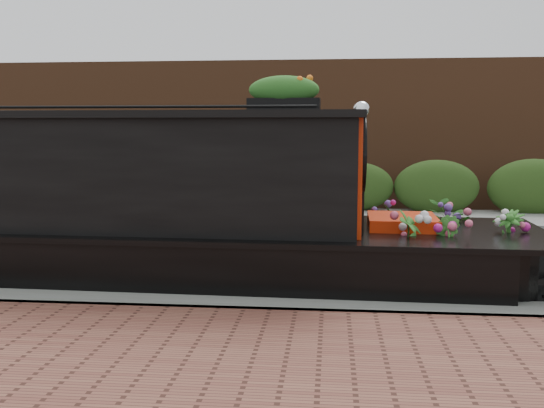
{
  "coord_description": "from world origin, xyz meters",
  "views": [
    {
      "loc": [
        1.75,
        -9.83,
        2.17
      ],
      "look_at": [
        0.84,
        -0.6,
        1.01
      ],
      "focal_mm": 40.0,
      "sensor_mm": 36.0,
      "label": 1
    }
  ],
  "objects": [
    {
      "name": "ground",
      "position": [
        0.0,
        0.0,
        0.0
      ],
      "size": [
        80.0,
        80.0,
        0.0
      ],
      "primitive_type": "plane",
      "color": "black",
      "rests_on": "ground"
    },
    {
      "name": "near_bank_coping",
      "position": [
        0.0,
        -3.3,
        0.0
      ],
      "size": [
        40.0,
        0.6,
        0.5
      ],
      "primitive_type": "cube",
      "color": "gray",
      "rests_on": "ground"
    },
    {
      "name": "far_bank_path",
      "position": [
        0.0,
        4.2,
        0.0
      ],
      "size": [
        40.0,
        2.4,
        0.34
      ],
      "primitive_type": "cube",
      "color": "gray",
      "rests_on": "ground"
    },
    {
      "name": "far_hedge",
      "position": [
        0.0,
        5.1,
        0.0
      ],
      "size": [
        40.0,
        1.1,
        2.8
      ],
      "primitive_type": "cube",
      "color": "#294617",
      "rests_on": "ground"
    },
    {
      "name": "far_brick_wall",
      "position": [
        0.0,
        7.2,
        0.0
      ],
      "size": [
        40.0,
        1.0,
        8.0
      ],
      "primitive_type": "cube",
      "color": "brown",
      "rests_on": "ground"
    },
    {
      "name": "narrowboat",
      "position": [
        -2.38,
        -1.9,
        0.91
      ],
      "size": [
        13.15,
        2.66,
        3.09
      ],
      "rotation": [
        0.0,
        0.0,
        -0.03
      ],
      "color": "black",
      "rests_on": "ground"
    }
  ]
}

